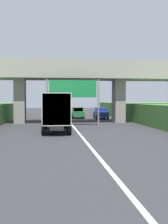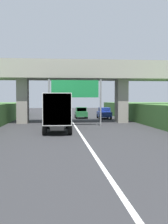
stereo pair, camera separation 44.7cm
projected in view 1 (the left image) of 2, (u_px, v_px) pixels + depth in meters
The scene contains 7 objects.
lane_centre_stripe at pixel (75, 128), 28.81m from camera, with size 0.20×93.44×0.01m, color white.
overpass_bridge at pixel (70, 77), 35.20m from camera, with size 40.00×4.80×7.65m.
overhead_highway_sign at pixel (73, 92), 30.92m from camera, with size 5.88×0.18×5.15m.
truck_black at pixel (57, 108), 34.96m from camera, with size 2.44×7.30×3.44m.
truck_silver at pixel (56, 110), 25.32m from camera, with size 2.44×7.30×3.44m.
car_blue at pixel (101, 113), 43.15m from camera, with size 1.86×4.10×1.72m.
car_green at pixel (78, 113), 44.32m from camera, with size 1.86×4.10×1.72m.
Camera 1 is at (-2.34, -1.91, 2.88)m, focal length 45.20 mm.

